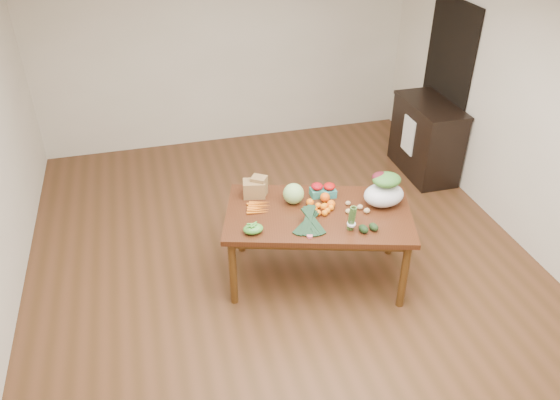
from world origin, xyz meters
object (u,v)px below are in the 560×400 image
object	(u,v)px
kale_bunch	(310,223)
asparagus_bundle	(352,218)
cabinet	(426,139)
paper_bag	(254,187)
salad_bag	(384,191)
cabbage	(294,194)
dining_table	(317,245)
mandarin_cluster	(323,208)

from	to	relation	value
kale_bunch	asparagus_bundle	xyz separation A→B (m)	(0.35, -0.09, 0.05)
cabinet	paper_bag	size ratio (longest dim) A/B	3.72
cabinet	paper_bag	distance (m)	2.76
paper_bag	salad_bag	xyz separation A→B (m)	(1.12, -0.45, 0.05)
cabbage	paper_bag	bearing A→B (deg)	147.54
dining_table	asparagus_bundle	xyz separation A→B (m)	(0.18, -0.33, 0.50)
cabbage	asparagus_bundle	bearing A→B (deg)	-56.78
dining_table	mandarin_cluster	world-z (taller)	mandarin_cluster
cabbage	salad_bag	bearing A→B (deg)	-17.25
dining_table	mandarin_cluster	size ratio (longest dim) A/B	9.32
paper_bag	mandarin_cluster	size ratio (longest dim) A/B	1.52
cabbage	kale_bunch	bearing A→B (deg)	-88.45
paper_bag	cabbage	world-z (taller)	same
kale_bunch	cabinet	bearing A→B (deg)	57.61
cabinet	salad_bag	distance (m)	2.16
cabbage	asparagus_bundle	xyz separation A→B (m)	(0.36, -0.55, 0.03)
mandarin_cluster	salad_bag	bearing A→B (deg)	-2.52
cabbage	salad_bag	distance (m)	0.83
cabinet	asparagus_bundle	bearing A→B (deg)	-132.59
mandarin_cluster	asparagus_bundle	size ratio (longest dim) A/B	0.72
paper_bag	cabbage	distance (m)	0.39
asparagus_bundle	dining_table	bearing A→B (deg)	135.48
mandarin_cluster	asparagus_bundle	xyz separation A→B (m)	(0.14, -0.33, 0.08)
dining_table	kale_bunch	xyz separation A→B (m)	(-0.16, -0.24, 0.45)
kale_bunch	salad_bag	size ratio (longest dim) A/B	1.06
cabbage	mandarin_cluster	size ratio (longest dim) A/B	1.08
dining_table	paper_bag	size ratio (longest dim) A/B	6.12
dining_table	cabinet	world-z (taller)	cabinet
cabbage	mandarin_cluster	bearing A→B (deg)	-45.34
paper_bag	kale_bunch	bearing A→B (deg)	-63.03
kale_bunch	salad_bag	world-z (taller)	salad_bag
cabinet	salad_bag	world-z (taller)	salad_bag
cabbage	salad_bag	xyz separation A→B (m)	(0.79, -0.25, 0.05)
cabinet	mandarin_cluster	distance (m)	2.53
asparagus_bundle	mandarin_cluster	bearing A→B (deg)	129.94
paper_bag	mandarin_cluster	world-z (taller)	paper_bag
dining_table	cabbage	size ratio (longest dim) A/B	8.60
cabinet	cabbage	world-z (taller)	cabbage
mandarin_cluster	paper_bag	bearing A→B (deg)	141.82
cabinet	kale_bunch	xyz separation A→B (m)	(-2.13, -1.85, 0.36)
mandarin_cluster	salad_bag	world-z (taller)	salad_bag
cabbage	mandarin_cluster	distance (m)	0.31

